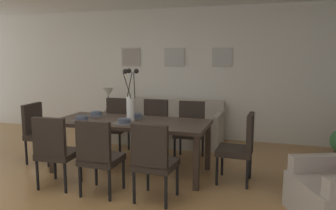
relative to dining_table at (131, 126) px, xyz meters
name	(u,v)px	position (x,y,z in m)	size (l,w,h in m)	color
ground_plane	(81,196)	(-0.22, -0.97, -0.67)	(9.00, 9.00, 0.00)	#A87A47
back_wall_panel	(165,73)	(-0.22, 2.28, 0.63)	(9.00, 0.10, 2.60)	silver
dining_table	(131,126)	(0.00, 0.00, 0.00)	(2.20, 0.90, 0.74)	#33261E
dining_chair_near_left	(55,149)	(-0.64, -0.85, -0.16)	(0.47, 0.47, 0.92)	black
dining_chair_near_right	(116,122)	(-0.66, 0.86, -0.16)	(0.45, 0.45, 0.92)	black
dining_chair_far_left	(99,154)	(-0.02, -0.88, -0.16)	(0.45, 0.45, 0.92)	black
dining_chair_far_right	(154,124)	(0.03, 0.89, -0.16)	(0.44, 0.44, 0.92)	black
dining_chair_mid_left	(154,159)	(0.65, -0.86, -0.16)	(0.46, 0.46, 0.92)	black
dining_chair_mid_right	(190,127)	(0.66, 0.86, -0.16)	(0.45, 0.45, 0.92)	black
dining_chair_head_west	(39,130)	(-1.53, -0.03, -0.16)	(0.46, 0.46, 0.92)	black
dining_chair_head_east	(241,145)	(1.53, 0.02, -0.16)	(0.45, 0.45, 0.92)	black
centerpiece_vase	(130,101)	(0.00, 0.00, 0.35)	(0.21, 0.23, 0.73)	white
placemat_near_left	(82,120)	(-0.66, -0.20, 0.07)	(0.32, 0.32, 0.01)	#4C4742
bowl_near_left	(82,118)	(-0.66, -0.20, 0.11)	(0.17, 0.17, 0.07)	#475166
placemat_near_right	(96,116)	(-0.66, 0.20, 0.07)	(0.32, 0.32, 0.01)	#4C4742
bowl_near_right	(96,113)	(-0.66, 0.20, 0.11)	(0.17, 0.17, 0.07)	#475166
placemat_far_left	(125,123)	(0.00, -0.20, 0.07)	(0.32, 0.32, 0.01)	#4C4742
bowl_far_left	(124,121)	(0.00, -0.20, 0.11)	(0.17, 0.17, 0.07)	#475166
placemat_far_right	(136,118)	(0.00, 0.20, 0.07)	(0.32, 0.32, 0.01)	#4C4742
bowl_far_right	(136,115)	(0.00, 0.20, 0.11)	(0.17, 0.17, 0.07)	#475166
sofa	(169,128)	(0.04, 1.73, -0.39)	(2.02, 0.84, 0.80)	#B2A899
side_table	(109,126)	(-1.21, 1.64, -0.41)	(0.36, 0.36, 0.52)	#3D2D23
table_lamp	(108,94)	(-1.21, 1.64, 0.22)	(0.22, 0.22, 0.51)	#4C4C51
framed_picture_left	(131,57)	(-0.96, 2.21, 0.96)	(0.41, 0.03, 0.39)	#B2ADA3
framed_picture_center	(174,57)	(0.00, 2.21, 0.96)	(0.42, 0.03, 0.36)	#B2ADA3
framed_picture_right	(222,57)	(0.96, 2.21, 0.96)	(0.39, 0.03, 0.36)	#B2ADA3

